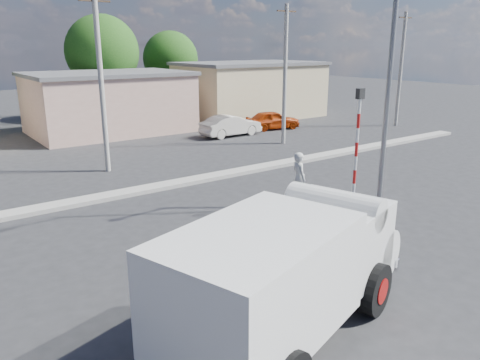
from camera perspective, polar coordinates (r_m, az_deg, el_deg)
ground_plane at (r=14.38m, az=9.60°, el=-7.76°), size 120.00×120.00×0.00m
median at (r=20.38m, az=-6.52°, el=-0.17°), size 40.00×0.80×0.16m
truck at (r=9.65m, az=6.49°, el=-10.39°), size 6.87×4.15×2.67m
bicycle at (r=16.79m, az=7.09°, el=-2.38°), size 1.89×1.03×0.94m
cyclist at (r=16.64m, az=7.14°, el=-0.82°), size 0.60×0.78×1.90m
car_cream at (r=30.84m, az=-1.13°, el=6.66°), size 4.20×1.56×1.37m
car_red at (r=33.44m, az=4.01°, el=7.32°), size 4.10×2.31×1.32m
traffic_pole at (r=16.86m, az=14.08°, el=4.80°), size 0.28×0.18×4.36m
streetlight at (r=17.13m, az=17.50°, el=12.72°), size 2.34×0.22×9.00m
building_row at (r=33.06m, az=-17.17°, el=9.13°), size 37.80×7.30×4.44m
tree_row at (r=38.42m, az=-25.74°, el=13.20°), size 34.13×7.32×8.10m
utility_poles at (r=24.72m, az=-4.81°, el=12.15°), size 35.40×0.24×8.00m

